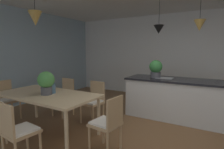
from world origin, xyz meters
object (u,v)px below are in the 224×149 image
Objects in this scene: chair_window_end at (7,99)px; vase_on_dining_table at (52,88)px; chair_near_right at (17,130)px; kitchen_island at (175,98)px; potted_plant_on_island at (156,68)px; chair_far_right at (94,100)px; chair_far_left at (64,95)px; dining_table at (47,97)px; chair_kitchen_end at (108,122)px; potted_plant_on_table at (46,82)px.

chair_window_end is 1.43m from vase_on_dining_table.
chair_near_right is 1.07m from vase_on_dining_table.
kitchen_island is 0.80m from potted_plant_on_island.
chair_near_right is at bearing -26.14° from chair_window_end.
chair_far_right is at bearing 89.70° from chair_near_right.
chair_far_left is 2.11× the size of potted_plant_on_island.
dining_table is 0.98m from chair_far_right.
dining_table is 2.19× the size of chair_window_end.
dining_table is 1.34m from chair_kitchen_end.
chair_kitchen_end is 2.06m from kitchen_island.
chair_window_end is 1.48m from potted_plant_on_table.
chair_far_right is 2.08× the size of potted_plant_on_table.
chair_far_left is 1.24m from chair_window_end.
chair_far_left and chair_window_end have the same top height.
dining_table is at bearing -63.56° from chair_far_left.
potted_plant_on_table is (-1.82, -2.03, 0.52)m from kitchen_island.
potted_plant_on_island reaches higher than chair_far_right.
vase_on_dining_table is at bearing 52.48° from dining_table.
chair_kitchen_end is at bearing -0.13° from chair_window_end.
vase_on_dining_table is at bearing -115.65° from chair_far_right.
dining_table is 2.19× the size of chair_far_right.
potted_plant_on_island reaches higher than vase_on_dining_table.
potted_plant_on_table reaches higher than vase_on_dining_table.
potted_plant_on_island is 2.45m from potted_plant_on_table.
kitchen_island is 5.15× the size of potted_plant_on_table.
dining_table is 0.18m from vase_on_dining_table.
chair_far_left and chair_far_right have the same top height.
potted_plant_on_island is at bearing 87.06° from chair_kitchen_end.
chair_window_end is at bearing -148.36° from kitchen_island.
dining_table is at bearing -116.84° from chair_far_right.
chair_far_right is 1.11m from potted_plant_on_table.
chair_near_right is 1.00× the size of chair_far_left.
kitchen_island is (2.31, 1.12, -0.01)m from chair_far_left.
potted_plant_on_table is at bearing 114.26° from chair_near_right.
chair_window_end is 2.65m from chair_kitchen_end.
dining_table is at bearing -125.76° from potted_plant_on_island.
chair_near_right is 2.11× the size of potted_plant_on_island.
chair_far_right is 1.00× the size of chair_kitchen_end.
chair_far_right is at bearing 135.95° from chair_kitchen_end.
chair_far_left is at bearing 43.60° from chair_window_end.
chair_far_left is 1.00× the size of chair_kitchen_end.
chair_far_left is at bearing -148.77° from potted_plant_on_island.
chair_near_right and chair_far_right have the same top height.
chair_kitchen_end is at bearing -0.20° from dining_table.
chair_near_right is at bearing -63.63° from dining_table.
dining_table is 10.50× the size of vase_on_dining_table.
potted_plant_on_island is at bearing 56.12° from potted_plant_on_table.
chair_kitchen_end is (2.65, -0.01, 0.00)m from chair_window_end.
vase_on_dining_table is at bearing 176.31° from chair_kitchen_end.
chair_far_right is at bearing 64.35° from vase_on_dining_table.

